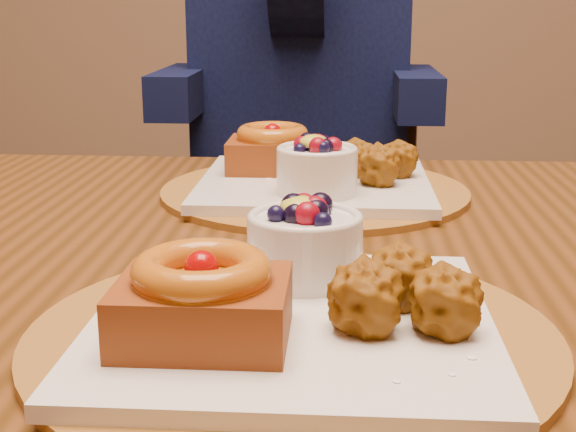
{
  "coord_description": "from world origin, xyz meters",
  "views": [
    {
      "loc": [
        0.05,
        -0.85,
        0.99
      ],
      "look_at": [
        0.01,
        -0.27,
        0.83
      ],
      "focal_mm": 50.0,
      "sensor_mm": 36.0,
      "label": 1
    }
  ],
  "objects_px": {
    "place_setting_near": "(289,304)",
    "chair_far": "(313,262)",
    "diner": "(301,21)",
    "place_setting_far": "(312,175)",
    "dining_table": "(306,321)"
  },
  "relations": [
    {
      "from": "place_setting_near",
      "to": "place_setting_far",
      "type": "relative_size",
      "value": 1.0
    },
    {
      "from": "chair_far",
      "to": "diner",
      "type": "height_order",
      "value": "diner"
    },
    {
      "from": "dining_table",
      "to": "diner",
      "type": "xyz_separation_m",
      "value": [
        -0.06,
        0.95,
        0.27
      ]
    },
    {
      "from": "place_setting_far",
      "to": "dining_table",
      "type": "bearing_deg",
      "value": -89.2
    },
    {
      "from": "dining_table",
      "to": "chair_far",
      "type": "relative_size",
      "value": 1.97
    },
    {
      "from": "dining_table",
      "to": "place_setting_far",
      "type": "xyz_separation_m",
      "value": [
        -0.0,
        0.21,
        0.1
      ]
    },
    {
      "from": "dining_table",
      "to": "place_setting_near",
      "type": "relative_size",
      "value": 4.21
    },
    {
      "from": "place_setting_far",
      "to": "diner",
      "type": "distance_m",
      "value": 0.75
    },
    {
      "from": "place_setting_far",
      "to": "diner",
      "type": "xyz_separation_m",
      "value": [
        -0.05,
        0.73,
        0.16
      ]
    },
    {
      "from": "place_setting_near",
      "to": "diner",
      "type": "relative_size",
      "value": 0.43
    },
    {
      "from": "dining_table",
      "to": "place_setting_far",
      "type": "distance_m",
      "value": 0.24
    },
    {
      "from": "place_setting_near",
      "to": "place_setting_far",
      "type": "bearing_deg",
      "value": 90.01
    },
    {
      "from": "place_setting_near",
      "to": "chair_far",
      "type": "height_order",
      "value": "place_setting_near"
    },
    {
      "from": "dining_table",
      "to": "place_setting_far",
      "type": "bearing_deg",
      "value": 90.8
    },
    {
      "from": "place_setting_far",
      "to": "chair_far",
      "type": "bearing_deg",
      "value": 91.79
    }
  ]
}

